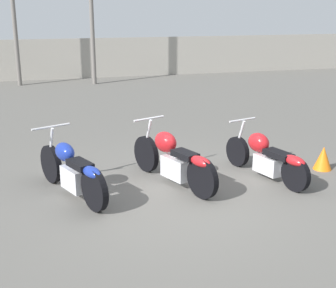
{
  "coord_description": "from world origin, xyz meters",
  "views": [
    {
      "loc": [
        -2.03,
        -6.62,
        2.93
      ],
      "look_at": [
        0.0,
        0.75,
        0.65
      ],
      "focal_mm": 50.0,
      "sensor_mm": 36.0,
      "label": 1
    }
  ],
  "objects_px": {
    "motorcycle_slot_1": "(173,159)",
    "motorcycle_slot_2": "(267,157)",
    "motorcycle_slot_0": "(72,171)",
    "traffic_cone_near": "(323,158)"
  },
  "relations": [
    {
      "from": "motorcycle_slot_1",
      "to": "traffic_cone_near",
      "type": "height_order",
      "value": "motorcycle_slot_1"
    },
    {
      "from": "motorcycle_slot_1",
      "to": "motorcycle_slot_2",
      "type": "relative_size",
      "value": 1.06
    },
    {
      "from": "motorcycle_slot_2",
      "to": "motorcycle_slot_1",
      "type": "bearing_deg",
      "value": 158.33
    },
    {
      "from": "motorcycle_slot_2",
      "to": "traffic_cone_near",
      "type": "height_order",
      "value": "motorcycle_slot_2"
    },
    {
      "from": "motorcycle_slot_0",
      "to": "traffic_cone_near",
      "type": "relative_size",
      "value": 4.6
    },
    {
      "from": "motorcycle_slot_1",
      "to": "motorcycle_slot_2",
      "type": "height_order",
      "value": "motorcycle_slot_1"
    },
    {
      "from": "motorcycle_slot_2",
      "to": "traffic_cone_near",
      "type": "distance_m",
      "value": 1.25
    },
    {
      "from": "motorcycle_slot_0",
      "to": "traffic_cone_near",
      "type": "bearing_deg",
      "value": -21.9
    },
    {
      "from": "motorcycle_slot_0",
      "to": "motorcycle_slot_2",
      "type": "distance_m",
      "value": 3.32
    },
    {
      "from": "motorcycle_slot_0",
      "to": "motorcycle_slot_1",
      "type": "bearing_deg",
      "value": -19.87
    }
  ]
}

